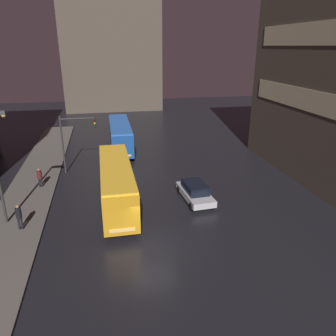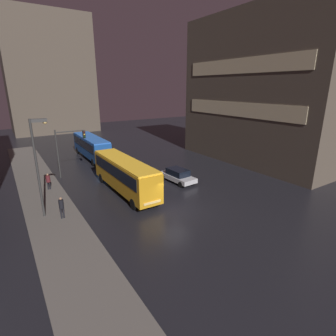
{
  "view_description": "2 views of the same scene",
  "coord_description": "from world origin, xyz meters",
  "px_view_note": "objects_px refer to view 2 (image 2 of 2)",
  "views": [
    {
      "loc": [
        -2.51,
        -17.18,
        11.71
      ],
      "look_at": [
        2.3,
        6.68,
        2.61
      ],
      "focal_mm": 35.0,
      "sensor_mm": 36.0,
      "label": 1
    },
    {
      "loc": [
        -11.52,
        -16.8,
        10.21
      ],
      "look_at": [
        3.25,
        6.14,
        1.71
      ],
      "focal_mm": 28.0,
      "sensor_mm": 36.0,
      "label": 2
    }
  ],
  "objects_px": {
    "bus_far": "(91,145)",
    "traffic_light_main": "(68,145)",
    "bus_near": "(125,173)",
    "car_taxi": "(178,175)",
    "pedestrian_mid": "(48,180)",
    "pedestrian_near": "(61,206)",
    "street_lamp_sidewalk": "(38,154)"
  },
  "relations": [
    {
      "from": "bus_far",
      "to": "traffic_light_main",
      "type": "xyz_separation_m",
      "value": [
        -4.61,
        -6.81,
        1.86
      ]
    },
    {
      "from": "bus_near",
      "to": "bus_far",
      "type": "xyz_separation_m",
      "value": [
        1.21,
        14.83,
        -0.1
      ]
    },
    {
      "from": "car_taxi",
      "to": "pedestrian_mid",
      "type": "xyz_separation_m",
      "value": [
        -12.58,
        4.92,
        0.41
      ]
    },
    {
      "from": "pedestrian_mid",
      "to": "traffic_light_main",
      "type": "relative_size",
      "value": 0.3
    },
    {
      "from": "bus_near",
      "to": "car_taxi",
      "type": "bearing_deg",
      "value": 176.24
    },
    {
      "from": "bus_near",
      "to": "traffic_light_main",
      "type": "bearing_deg",
      "value": -67.3
    },
    {
      "from": "car_taxi",
      "to": "pedestrian_mid",
      "type": "distance_m",
      "value": 13.51
    },
    {
      "from": "bus_near",
      "to": "car_taxi",
      "type": "relative_size",
      "value": 2.36
    },
    {
      "from": "pedestrian_near",
      "to": "traffic_light_main",
      "type": "xyz_separation_m",
      "value": [
        3.18,
        10.65,
        2.62
      ]
    },
    {
      "from": "pedestrian_mid",
      "to": "pedestrian_near",
      "type": "bearing_deg",
      "value": -49.61
    },
    {
      "from": "car_taxi",
      "to": "pedestrian_near",
      "type": "height_order",
      "value": "pedestrian_near"
    },
    {
      "from": "bus_far",
      "to": "pedestrian_near",
      "type": "relative_size",
      "value": 6.13
    },
    {
      "from": "car_taxi",
      "to": "traffic_light_main",
      "type": "relative_size",
      "value": 0.83
    },
    {
      "from": "pedestrian_mid",
      "to": "car_taxi",
      "type": "bearing_deg",
      "value": 20.44
    },
    {
      "from": "pedestrian_near",
      "to": "pedestrian_mid",
      "type": "height_order",
      "value": "pedestrian_near"
    },
    {
      "from": "bus_far",
      "to": "pedestrian_near",
      "type": "xyz_separation_m",
      "value": [
        -7.8,
        -17.46,
        -0.76
      ]
    },
    {
      "from": "pedestrian_mid",
      "to": "bus_near",
      "type": "bearing_deg",
      "value": 6.44
    },
    {
      "from": "bus_far",
      "to": "street_lamp_sidewalk",
      "type": "bearing_deg",
      "value": 62.29
    },
    {
      "from": "car_taxi",
      "to": "street_lamp_sidewalk",
      "type": "distance_m",
      "value": 14.48
    },
    {
      "from": "bus_near",
      "to": "pedestrian_mid",
      "type": "height_order",
      "value": "bus_near"
    },
    {
      "from": "pedestrian_near",
      "to": "pedestrian_mid",
      "type": "distance_m",
      "value": 7.18
    },
    {
      "from": "street_lamp_sidewalk",
      "to": "pedestrian_mid",
      "type": "bearing_deg",
      "value": 79.3
    },
    {
      "from": "car_taxi",
      "to": "pedestrian_mid",
      "type": "height_order",
      "value": "pedestrian_mid"
    },
    {
      "from": "pedestrian_near",
      "to": "street_lamp_sidewalk",
      "type": "distance_m",
      "value": 4.36
    },
    {
      "from": "pedestrian_near",
      "to": "street_lamp_sidewalk",
      "type": "xyz_separation_m",
      "value": [
        -0.95,
        1.2,
        4.09
      ]
    },
    {
      "from": "bus_near",
      "to": "pedestrian_near",
      "type": "height_order",
      "value": "bus_near"
    },
    {
      "from": "bus_near",
      "to": "pedestrian_mid",
      "type": "xyz_separation_m",
      "value": [
        -6.4,
        4.55,
        -0.91
      ]
    },
    {
      "from": "bus_far",
      "to": "pedestrian_mid",
      "type": "distance_m",
      "value": 12.82
    },
    {
      "from": "bus_near",
      "to": "bus_far",
      "type": "distance_m",
      "value": 14.88
    },
    {
      "from": "bus_near",
      "to": "pedestrian_near",
      "type": "bearing_deg",
      "value": 21.54
    },
    {
      "from": "pedestrian_near",
      "to": "bus_near",
      "type": "bearing_deg",
      "value": -158.79
    },
    {
      "from": "pedestrian_mid",
      "to": "street_lamp_sidewalk",
      "type": "relative_size",
      "value": 0.22
    }
  ]
}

